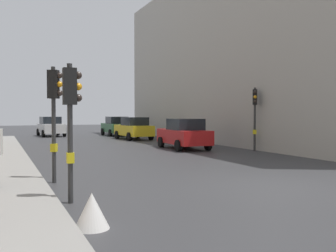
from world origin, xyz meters
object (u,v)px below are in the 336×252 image
car_yellow_taxi (134,128)px  warning_sign_triangle (92,211)px  traffic_light_mid_street (255,107)px  car_green_estate (116,126)px  car_white_compact (51,126)px  traffic_light_near_right (54,103)px  traffic_light_near_left (71,107)px  car_red_sedan (184,134)px

car_yellow_taxi → warning_sign_triangle: bearing=-110.7°
traffic_light_mid_street → warning_sign_triangle: (-11.31, -10.35, -2.08)m
car_green_estate → car_yellow_taxi: 5.67m
car_white_compact → warning_sign_triangle: bearing=-95.6°
traffic_light_mid_street → traffic_light_near_right: (-11.30, -5.40, -0.02)m
traffic_light_mid_street → warning_sign_triangle: bearing=-137.5°
traffic_light_near_left → car_red_sedan: 13.79m
traffic_light_near_left → car_red_sedan: bearing=52.7°
car_yellow_taxi → warning_sign_triangle: size_ratio=6.61×
traffic_light_near_right → traffic_light_near_left: bearing=-89.9°
traffic_light_near_left → traffic_light_near_right: (-0.00, 2.81, 0.17)m
traffic_light_mid_street → car_green_estate: size_ratio=0.83×
traffic_light_near_left → car_green_estate: bearing=71.6°
traffic_light_near_right → car_white_compact: (2.82, 24.15, -1.51)m
traffic_light_near_right → car_yellow_taxi: traffic_light_near_right is taller
traffic_light_mid_street → car_white_compact: traffic_light_mid_street is taller
car_red_sedan → warning_sign_triangle: car_red_sedan is taller
traffic_light_mid_street → traffic_light_near_left: size_ratio=1.08×
traffic_light_mid_street → traffic_light_near_left: traffic_light_mid_street is taller
traffic_light_near_left → traffic_light_near_right: bearing=90.1°
car_green_estate → car_white_compact: (-5.66, 1.54, 0.00)m
car_red_sedan → traffic_light_near_left: bearing=-127.3°
car_green_estate → car_white_compact: size_ratio=0.97×
traffic_light_near_left → car_green_estate: traffic_light_near_left is taller
car_red_sedan → car_white_compact: size_ratio=0.99×
car_white_compact → warning_sign_triangle: 29.25m
traffic_light_near_left → warning_sign_triangle: traffic_light_near_left is taller
traffic_light_near_right → car_green_estate: 24.19m
traffic_light_near_right → car_yellow_taxi: (8.28, 16.94, -1.51)m
car_white_compact → car_yellow_taxi: bearing=-52.9°
car_red_sedan → car_yellow_taxi: size_ratio=1.00×
traffic_light_near_right → warning_sign_triangle: traffic_light_near_right is taller
warning_sign_triangle → traffic_light_near_left: bearing=89.6°
car_white_compact → car_green_estate: bearing=-15.3°
car_red_sedan → car_white_compact: bearing=108.9°
car_green_estate → traffic_light_near_left: bearing=-108.4°
warning_sign_triangle → car_white_compact: bearing=84.4°
traffic_light_near_right → car_green_estate: traffic_light_near_right is taller
car_green_estate → car_yellow_taxi: same height
car_green_estate → traffic_light_near_right: bearing=-110.6°
traffic_light_mid_street → car_green_estate: (-2.82, 17.21, -1.52)m
traffic_light_near_left → car_yellow_taxi: size_ratio=0.75×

